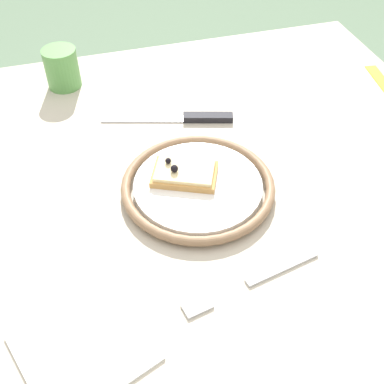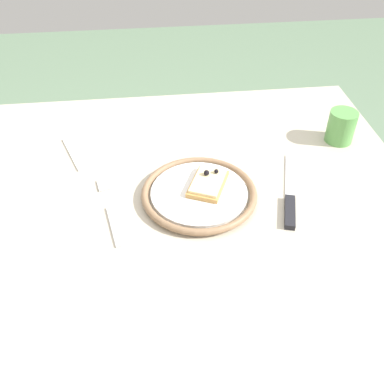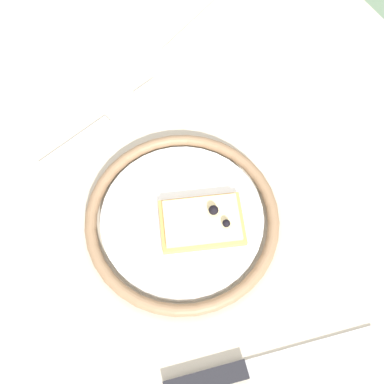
# 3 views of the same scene
# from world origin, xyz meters

# --- Properties ---
(dining_table) EXTENTS (1.04, 0.93, 0.74)m
(dining_table) POSITION_xyz_m (0.00, 0.00, 0.65)
(dining_table) COLOR #BCB29E
(dining_table) RESTS_ON ground_plane
(plate) EXTENTS (0.24, 0.24, 0.02)m
(plate) POSITION_xyz_m (0.06, 0.03, 0.75)
(plate) COLOR white
(plate) RESTS_ON dining_table
(pizza_slice_near) EXTENTS (0.10, 0.12, 0.03)m
(pizza_slice_near) POSITION_xyz_m (0.08, 0.04, 0.76)
(pizza_slice_near) COLOR tan
(pizza_slice_near) RESTS_ON plate
(knife) EXTENTS (0.09, 0.24, 0.01)m
(knife) POSITION_xyz_m (0.24, -0.01, 0.74)
(knife) COLOR silver
(knife) RESTS_ON dining_table
(fork) EXTENTS (0.06, 0.20, 0.00)m
(fork) POSITION_xyz_m (-0.13, 0.01, 0.74)
(fork) COLOR #BABABA
(fork) RESTS_ON dining_table
(cup) EXTENTS (0.07, 0.07, 0.08)m
(cup) POSITION_xyz_m (0.42, 0.19, 0.78)
(cup) COLOR #599E4C
(cup) RESTS_ON dining_table
(napkin) EXTENTS (0.17, 0.18, 0.00)m
(napkin) POSITION_xyz_m (-0.16, 0.23, 0.74)
(napkin) COLOR white
(napkin) RESTS_ON dining_table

